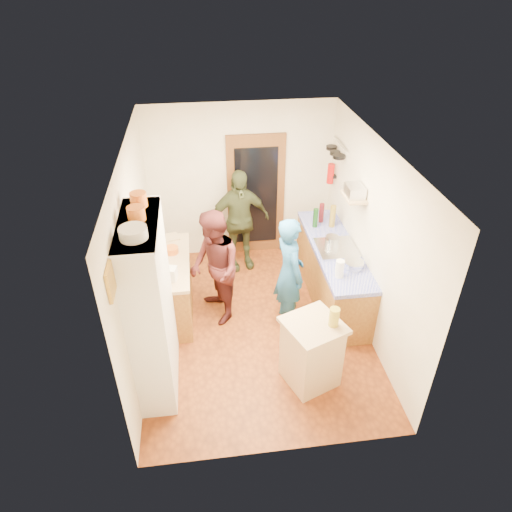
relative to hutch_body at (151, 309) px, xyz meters
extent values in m
cube|color=brown|center=(1.30, 0.80, -1.11)|extent=(3.00, 4.00, 0.02)
cube|color=silver|center=(1.30, 0.80, 1.51)|extent=(3.00, 4.00, 0.02)
cube|color=silver|center=(1.30, 2.81, 0.20)|extent=(3.00, 0.02, 2.60)
cube|color=silver|center=(1.30, -1.21, 0.20)|extent=(3.00, 0.02, 2.60)
cube|color=silver|center=(-0.21, 0.80, 0.20)|extent=(0.02, 4.00, 2.60)
cube|color=silver|center=(2.81, 0.80, 0.20)|extent=(0.02, 4.00, 2.60)
cube|color=brown|center=(1.55, 2.77, -0.05)|extent=(0.95, 0.06, 2.10)
cube|color=black|center=(1.55, 2.74, -0.05)|extent=(0.70, 0.02, 1.70)
cube|color=white|center=(0.00, 0.00, 0.00)|extent=(0.40, 1.20, 2.20)
cube|color=white|center=(0.00, 0.00, 1.08)|extent=(0.40, 1.14, 0.04)
cylinder|color=white|center=(0.00, -0.29, 1.16)|extent=(0.26, 0.26, 0.11)
cylinder|color=orange|center=(0.00, 0.06, 1.17)|extent=(0.18, 0.18, 0.14)
cylinder|color=orange|center=(0.00, 0.36, 1.18)|extent=(0.17, 0.17, 0.15)
cube|color=#A06F2A|center=(0.10, 1.25, -0.68)|extent=(0.60, 1.40, 0.85)
cube|color=tan|center=(0.10, 1.25, -0.23)|extent=(0.64, 1.44, 0.05)
cube|color=white|center=(0.15, 0.82, -0.11)|extent=(0.26, 0.20, 0.17)
cylinder|color=white|center=(0.05, 1.14, -0.12)|extent=(0.18, 0.18, 0.16)
cylinder|color=orange|center=(0.18, 1.45, -0.16)|extent=(0.24, 0.24, 0.09)
cube|color=tan|center=(0.12, 1.84, -0.19)|extent=(0.35, 0.29, 0.02)
cube|color=#A06F2A|center=(2.50, 1.30, -0.68)|extent=(0.60, 2.20, 0.84)
cube|color=#0208A9|center=(2.50, 1.30, -0.23)|extent=(0.62, 2.22, 0.06)
cube|color=silver|center=(2.50, 1.22, -0.18)|extent=(0.55, 0.58, 0.04)
cylinder|color=silver|center=(2.45, 1.31, -0.10)|extent=(0.19, 0.19, 0.12)
cylinder|color=#143F14|center=(2.35, 1.90, -0.05)|extent=(0.09, 0.09, 0.30)
cylinder|color=#591419|center=(2.48, 2.04, -0.05)|extent=(0.10, 0.10, 0.31)
cylinder|color=olive|center=(2.61, 1.88, -0.02)|extent=(0.10, 0.10, 0.35)
cylinder|color=white|center=(2.35, 0.59, -0.08)|extent=(0.14, 0.14, 0.24)
cylinder|color=silver|center=(2.60, 0.75, -0.15)|extent=(0.30, 0.30, 0.10)
cube|color=tan|center=(1.81, -0.28, -0.67)|extent=(0.72, 0.72, 0.86)
cube|color=tan|center=(1.81, -0.28, -0.22)|extent=(0.81, 0.81, 0.05)
cube|color=white|center=(1.75, -0.25, -0.21)|extent=(0.43, 0.39, 0.02)
cylinder|color=#AD9E2D|center=(2.02, -0.32, -0.07)|extent=(0.15, 0.15, 0.23)
cylinder|color=silver|center=(2.76, 2.33, 0.95)|extent=(0.02, 0.65, 0.02)
cylinder|color=black|center=(2.70, 2.15, 0.82)|extent=(0.18, 0.18, 0.05)
cylinder|color=black|center=(2.70, 2.35, 0.80)|extent=(0.16, 0.16, 0.05)
cylinder|color=black|center=(2.70, 2.55, 0.81)|extent=(0.17, 0.17, 0.05)
cube|color=tan|center=(2.67, 1.25, 0.60)|extent=(0.26, 0.42, 0.03)
cube|color=silver|center=(2.67, 1.25, 0.69)|extent=(0.22, 0.30, 0.15)
cube|color=black|center=(2.77, 2.50, 0.35)|extent=(0.06, 0.10, 0.04)
cylinder|color=red|center=(2.71, 2.50, 0.40)|extent=(0.11, 0.11, 0.32)
cube|color=gold|center=(-0.18, -0.75, 0.95)|extent=(0.03, 0.25, 0.30)
imported|color=#20578D|center=(1.79, 0.85, -0.28)|extent=(0.52, 0.67, 1.64)
imported|color=#411818|center=(0.78, 1.11, -0.26)|extent=(0.83, 0.95, 1.68)
imported|color=#343A20|center=(1.23, 2.31, -0.24)|extent=(1.06, 0.59, 1.71)
camera|label=1|loc=(0.65, -4.03, 3.30)|focal=32.00mm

